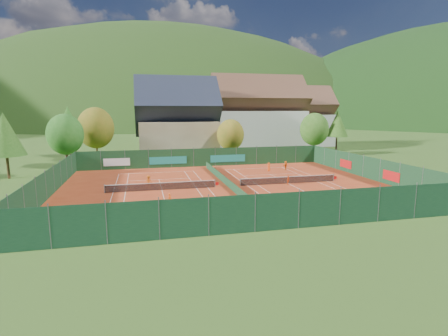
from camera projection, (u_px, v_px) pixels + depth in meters
ground at (228, 187)px, 42.84m from camera, size 600.00×600.00×0.00m
clay_pad at (228, 187)px, 42.84m from camera, size 40.00×32.00×0.01m
court_markings_left at (162, 190)px, 41.01m from camera, size 11.03×23.83×0.00m
court_markings_right at (288, 183)px, 44.66m from camera, size 11.03×23.83×0.00m
tennis_net_left at (163, 186)px, 40.96m from camera, size 13.30×0.10×1.02m
tennis_net_right at (290, 180)px, 44.62m from camera, size 13.30×0.10×1.02m
court_divider at (228, 183)px, 42.75m from camera, size 0.03×28.80×1.00m
fence_north at (202, 158)px, 57.83m from camera, size 40.00×0.10×3.00m
fence_south at (277, 212)px, 27.24m from camera, size 40.00×0.04×3.00m
fence_west at (50, 183)px, 38.02m from camera, size 0.04×32.00×3.00m
fence_east at (371, 168)px, 47.21m from camera, size 0.09×32.00×3.00m
chalet at (177, 123)px, 69.83m from camera, size 16.20×12.00×16.00m
hotel_block_a at (258, 118)px, 79.80m from camera, size 21.60×11.00×17.25m
hotel_block_b at (299, 120)px, 90.79m from camera, size 17.28×10.00×15.50m
tree_west_front at (65, 134)px, 56.10m from camera, size 5.72×5.72×8.69m
tree_west_mid at (96, 128)px, 62.66m from camera, size 6.44×6.44×9.78m
tree_west_back at (68, 123)px, 68.85m from camera, size 5.60×5.60×10.00m
tree_center at (231, 135)px, 64.53m from camera, size 5.01×5.01×7.60m
tree_east_front at (314, 129)px, 70.44m from camera, size 5.72×5.72×8.69m
tree_east_mid at (337, 124)px, 80.29m from camera, size 5.04×5.04×9.00m
tree_west_side at (5, 134)px, 46.95m from camera, size 5.04×5.04×9.00m
tree_east_back at (291, 120)px, 86.02m from camera, size 7.15×7.15×10.86m
mountain_backdrop at (192, 171)px, 279.92m from camera, size 820.00×530.00×242.00m
ball_hopper at (382, 201)px, 33.88m from camera, size 0.34×0.34×0.80m
loose_ball_0 at (139, 212)px, 32.23m from camera, size 0.07×0.07×0.07m
loose_ball_1 at (322, 211)px, 32.51m from camera, size 0.07×0.07×0.07m
loose_ball_2 at (219, 181)px, 46.32m from camera, size 0.07×0.07×0.07m
loose_ball_3 at (181, 176)px, 49.69m from camera, size 0.07×0.07×0.07m
player_left_near at (170, 199)px, 34.59m from camera, size 0.51×0.50×1.18m
player_left_mid at (181, 205)px, 32.57m from camera, size 0.72×0.66×1.18m
player_left_far at (149, 181)px, 42.33m from camera, size 0.97×0.57×1.49m
player_right_near at (288, 180)px, 43.84m from camera, size 0.66×0.73×1.19m
player_right_far_a at (269, 167)px, 53.54m from camera, size 0.77×0.66×1.32m
player_right_far_b at (286, 165)px, 54.71m from camera, size 1.27×1.07×1.37m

